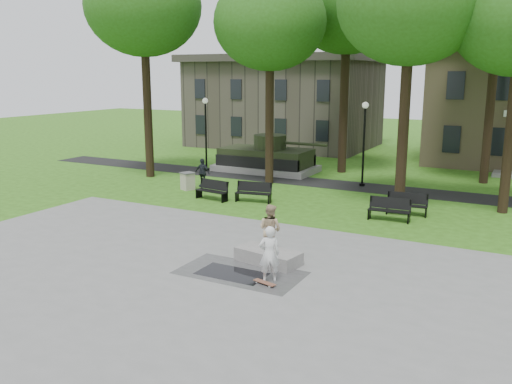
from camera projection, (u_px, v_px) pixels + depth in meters
ground at (251, 243)px, 20.37m from camera, size 120.00×120.00×0.00m
plaza at (171, 289)px, 16.05m from camera, size 22.00×16.00×0.02m
footpath at (352, 186)px, 30.72m from camera, size 44.00×2.60×0.01m
building_left at (285, 104)px, 47.50m from camera, size 15.00×10.00×7.20m
tree_0 at (143, 7)px, 31.47m from camera, size 6.80×6.80×12.97m
tree_1 at (270, 23)px, 29.57m from camera, size 6.20×6.20×11.63m
tree_2 at (411, 3)px, 24.10m from camera, size 6.60×6.60×12.16m
tree_4 at (347, 4)px, 32.86m from camera, size 7.20×7.20×13.50m
tree_5 at (499, 10)px, 29.56m from camera, size 6.40×6.40×12.44m
lamp_left at (206, 128)px, 34.96m from camera, size 0.36×0.36×4.73m
lamp_mid at (364, 137)px, 30.15m from camera, size 0.36×0.36×4.73m
tank_monument at (266, 158)px, 35.22m from camera, size 7.45×3.40×2.40m
puddle at (232, 274)px, 17.24m from camera, size 2.20×1.20×0.00m
concrete_block at (268, 256)px, 18.20m from camera, size 2.34×1.36×0.45m
skateboard at (265, 283)px, 16.35m from camera, size 0.81×0.39×0.07m
skateboarder at (269, 254)px, 16.39m from camera, size 0.77×0.71×1.77m
friend_watching at (270, 229)px, 18.96m from camera, size 0.99×0.83×1.80m
pedestrian_walker at (202, 173)px, 30.45m from camera, size 0.95×0.42×1.60m
park_bench_0 at (212, 189)px, 27.34m from camera, size 1.84×0.77×1.00m
park_bench_1 at (254, 192)px, 26.85m from camera, size 1.85×0.84×1.00m
park_bench_2 at (390, 209)px, 23.46m from camera, size 1.82×0.62×1.00m
park_bench_3 at (407, 203)px, 24.40m from camera, size 1.83×0.69×1.00m
trash_bin at (188, 181)px, 29.70m from camera, size 0.86×0.86×0.96m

